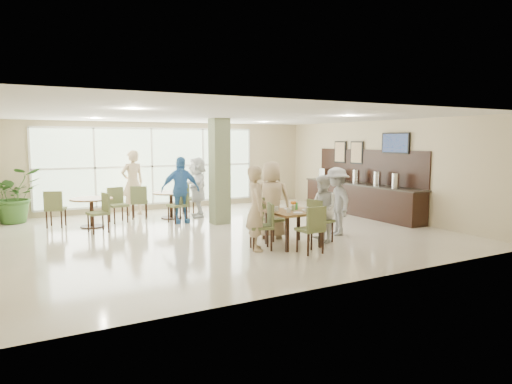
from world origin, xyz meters
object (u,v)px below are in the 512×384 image
teen_far (272,200)px  adult_b (197,187)px  round_table_left (92,205)px  teen_right (323,209)px  main_table (293,215)px  teen_standing (336,201)px  adult_a (180,190)px  adult_standing (133,183)px  teen_left (256,208)px  round_table_right (171,199)px  potted_plant (14,195)px  buffet_counter (360,196)px

teen_far → adult_b: teen_far is taller
round_table_left → teen_right: teen_right is taller
main_table → round_table_left: same height
teen_far → teen_right: bearing=155.9°
teen_standing → adult_a: size_ratio=0.89×
teen_right → teen_far: bearing=-128.2°
adult_standing → teen_standing: bearing=112.9°
adult_a → teen_standing: bearing=-46.0°
round_table_left → teen_left: (2.54, -4.22, 0.29)m
teen_left → round_table_left: bearing=48.7°
main_table → adult_a: (-1.17, 3.76, 0.24)m
teen_left → teen_standing: size_ratio=1.07×
round_table_right → potted_plant: potted_plant is taller
teen_left → adult_a: bearing=22.5°
teen_right → adult_b: (-1.17, 4.47, 0.13)m
teen_standing → adult_b: 4.44m
round_table_left → buffet_counter: 7.63m
teen_right → adult_a: 4.23m
teen_standing → adult_b: size_ratio=0.92×
potted_plant → adult_standing: 3.15m
round_table_right → adult_standing: size_ratio=0.53×
round_table_left → teen_standing: size_ratio=0.67×
main_table → adult_b: (-0.41, 4.47, 0.21)m
teen_far → adult_standing: size_ratio=0.91×
teen_left → adult_standing: (-1.13, 5.63, 0.11)m
buffet_counter → potted_plant: 9.77m
buffet_counter → teen_right: size_ratio=3.19×
potted_plant → adult_a: size_ratio=0.83×
round_table_left → adult_b: 3.01m
round_table_left → round_table_right: size_ratio=1.04×
teen_far → adult_a: adult_a is taller
adult_a → adult_b: adult_a is taller
buffet_counter → adult_a: 5.36m
teen_standing → round_table_right: bearing=-134.8°
round_table_left → round_table_right: (2.23, 0.33, -0.01)m
teen_standing → teen_far: bearing=-93.3°
potted_plant → teen_far: 7.18m
teen_standing → round_table_left: bearing=-115.5°
round_table_left → adult_standing: (1.40, 1.42, 0.40)m
potted_plant → teen_standing: size_ratio=0.94×
main_table → teen_standing: (1.51, 0.46, 0.14)m
round_table_right → teen_left: teen_left is taller
buffet_counter → teen_left: 5.45m
adult_b → adult_standing: adult_standing is taller
buffet_counter → adult_standing: (-6.01, 3.22, 0.42)m
teen_left → teen_far: teen_far is taller
adult_b → round_table_left: bearing=-68.6°
round_table_right → adult_standing: (-0.82, 1.09, 0.41)m
potted_plant → adult_b: size_ratio=0.86×
main_table → adult_a: 3.94m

